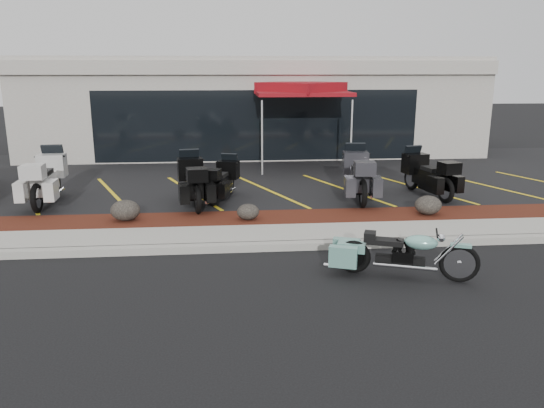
{
  "coord_description": "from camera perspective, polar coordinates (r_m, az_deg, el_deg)",
  "views": [
    {
      "loc": [
        -1.25,
        -9.22,
        3.56
      ],
      "look_at": [
        -0.31,
        1.2,
        0.88
      ],
      "focal_mm": 35.0,
      "sensor_mm": 36.0,
      "label": 1
    }
  ],
  "objects": [
    {
      "name": "boulder_mid",
      "position": [
        12.27,
        -2.59,
        -0.84
      ],
      "size": [
        0.52,
        0.43,
        0.37
      ],
      "primitive_type": "ellipsoid",
      "color": "black",
      "rests_on": "mulch_bed"
    },
    {
      "name": "sidewalk",
      "position": [
        11.43,
        1.37,
        -3.38
      ],
      "size": [
        24.0,
        1.2,
        0.15
      ],
      "primitive_type": "cube",
      "color": "gray",
      "rests_on": "ground"
    },
    {
      "name": "touring_black_rear",
      "position": [
        15.74,
        14.84,
        3.78
      ],
      "size": [
        1.32,
        2.36,
        1.3
      ],
      "primitive_type": null,
      "rotation": [
        0.0,
        0.0,
        1.79
      ],
      "color": "black",
      "rests_on": "upper_lot"
    },
    {
      "name": "ground",
      "position": [
        9.96,
        2.41,
        -6.58
      ],
      "size": [
        90.0,
        90.0,
        0.0
      ],
      "primitive_type": "plane",
      "color": "black",
      "rests_on": "ground"
    },
    {
      "name": "traffic_cone",
      "position": [
        17.59,
        -4.79,
        3.86
      ],
      "size": [
        0.43,
        0.43,
        0.43
      ],
      "primitive_type": "cone",
      "rotation": [
        0.0,
        0.0,
        0.21
      ],
      "color": "orange",
      "rests_on": "upper_lot"
    },
    {
      "name": "touring_grey",
      "position": [
        15.12,
        8.86,
        3.9
      ],
      "size": [
        1.19,
        2.52,
        1.41
      ],
      "primitive_type": null,
      "rotation": [
        0.0,
        0.0,
        1.46
      ],
      "color": "#2D2C31",
      "rests_on": "upper_lot"
    },
    {
      "name": "boulder_left",
      "position": [
        12.63,
        -15.5,
        -0.66
      ],
      "size": [
        0.68,
        0.56,
        0.48
      ],
      "primitive_type": "ellipsoid",
      "color": "black",
      "rests_on": "mulch_bed"
    },
    {
      "name": "popup_canopy",
      "position": [
        18.89,
        3.15,
        12.13
      ],
      "size": [
        4.1,
        4.1,
        2.95
      ],
      "rotation": [
        0.0,
        0.0,
        0.37
      ],
      "color": "silver",
      "rests_on": "upper_lot"
    },
    {
      "name": "touring_black_mid",
      "position": [
        14.8,
        -4.59,
        3.28
      ],
      "size": [
        1.32,
        2.11,
        1.15
      ],
      "primitive_type": null,
      "rotation": [
        0.0,
        0.0,
        1.26
      ],
      "color": "black",
      "rests_on": "upper_lot"
    },
    {
      "name": "touring_white",
      "position": [
        15.61,
        -22.39,
        3.34
      ],
      "size": [
        1.06,
        2.5,
        1.43
      ],
      "primitive_type": null,
      "rotation": [
        0.0,
        0.0,
        1.62
      ],
      "color": "silver",
      "rests_on": "upper_lot"
    },
    {
      "name": "hero_cruiser",
      "position": [
        9.56,
        19.55,
        -5.49
      ],
      "size": [
        2.6,
        1.47,
        0.89
      ],
      "primitive_type": null,
      "rotation": [
        0.0,
        0.0,
        -0.35
      ],
      "color": "#69A498",
      "rests_on": "ground"
    },
    {
      "name": "touring_black_front",
      "position": [
        14.43,
        -8.82,
        3.25
      ],
      "size": [
        1.24,
        2.42,
        1.34
      ],
      "primitive_type": null,
      "rotation": [
        0.0,
        0.0,
        1.73
      ],
      "color": "black",
      "rests_on": "upper_lot"
    },
    {
      "name": "boulder_right",
      "position": [
        13.22,
        16.44,
        -0.11
      ],
      "size": [
        0.65,
        0.54,
        0.46
      ],
      "primitive_type": "ellipsoid",
      "color": "black",
      "rests_on": "mulch_bed"
    },
    {
      "name": "curb",
      "position": [
        10.77,
        1.79,
        -4.51
      ],
      "size": [
        24.0,
        0.25,
        0.15
      ],
      "primitive_type": "cube",
      "color": "gray",
      "rests_on": "ground"
    },
    {
      "name": "upper_lot",
      "position": [
        17.8,
        -1.03,
        3.08
      ],
      "size": [
        26.0,
        9.6,
        0.15
      ],
      "primitive_type": "cube",
      "color": "black",
      "rests_on": "ground"
    },
    {
      "name": "mulch_bed",
      "position": [
        12.57,
        0.75,
        -1.7
      ],
      "size": [
        24.0,
        1.2,
        0.16
      ],
      "primitive_type": "cube",
      "color": "#33180B",
      "rests_on": "ground"
    },
    {
      "name": "dealership_building",
      "position": [
        23.77,
        -2.16,
        10.6
      ],
      "size": [
        18.0,
        8.16,
        4.0
      ],
      "color": "gray",
      "rests_on": "ground"
    }
  ]
}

